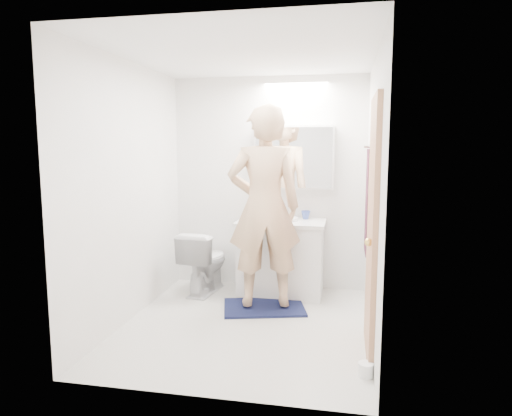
% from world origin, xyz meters
% --- Properties ---
extents(floor, '(2.50, 2.50, 0.00)m').
position_xyz_m(floor, '(0.00, 0.00, 0.00)').
color(floor, silver).
rests_on(floor, ground).
extents(ceiling, '(2.50, 2.50, 0.00)m').
position_xyz_m(ceiling, '(0.00, 0.00, 2.40)').
color(ceiling, white).
rests_on(ceiling, floor).
extents(wall_back, '(2.50, 0.00, 2.50)m').
position_xyz_m(wall_back, '(0.00, 1.25, 1.20)').
color(wall_back, white).
rests_on(wall_back, floor).
extents(wall_front, '(2.50, 0.00, 2.50)m').
position_xyz_m(wall_front, '(0.00, -1.25, 1.20)').
color(wall_front, white).
rests_on(wall_front, floor).
extents(wall_left, '(0.00, 2.50, 2.50)m').
position_xyz_m(wall_left, '(-1.10, 0.00, 1.20)').
color(wall_left, white).
rests_on(wall_left, floor).
extents(wall_right, '(0.00, 2.50, 2.50)m').
position_xyz_m(wall_right, '(1.10, 0.00, 1.20)').
color(wall_right, white).
rests_on(wall_right, floor).
extents(vanity_cabinet, '(0.90, 0.55, 0.78)m').
position_xyz_m(vanity_cabinet, '(0.19, 0.96, 0.39)').
color(vanity_cabinet, white).
rests_on(vanity_cabinet, floor).
extents(countertop, '(0.95, 0.58, 0.04)m').
position_xyz_m(countertop, '(0.19, 0.96, 0.80)').
color(countertop, silver).
rests_on(countertop, vanity_cabinet).
extents(sink_basin, '(0.36, 0.36, 0.03)m').
position_xyz_m(sink_basin, '(0.19, 0.99, 0.84)').
color(sink_basin, white).
rests_on(sink_basin, countertop).
extents(faucet, '(0.02, 0.02, 0.16)m').
position_xyz_m(faucet, '(0.19, 1.19, 0.90)').
color(faucet, '#B8B8BD').
rests_on(faucet, countertop).
extents(medicine_cabinet, '(0.88, 0.14, 0.70)m').
position_xyz_m(medicine_cabinet, '(0.30, 1.18, 1.50)').
color(medicine_cabinet, white).
rests_on(medicine_cabinet, wall_back).
extents(mirror_panel, '(0.84, 0.01, 0.66)m').
position_xyz_m(mirror_panel, '(0.30, 1.10, 1.50)').
color(mirror_panel, silver).
rests_on(mirror_panel, medicine_cabinet).
extents(toilet, '(0.48, 0.73, 0.70)m').
position_xyz_m(toilet, '(-0.65, 0.85, 0.35)').
color(toilet, white).
rests_on(toilet, floor).
extents(bath_rug, '(0.91, 0.73, 0.02)m').
position_xyz_m(bath_rug, '(0.09, 0.45, 0.01)').
color(bath_rug, '#12193B').
rests_on(bath_rug, floor).
extents(person, '(0.81, 0.64, 1.97)m').
position_xyz_m(person, '(0.09, 0.45, 1.03)').
color(person, tan).
rests_on(person, bath_rug).
extents(door, '(0.04, 0.80, 2.00)m').
position_xyz_m(door, '(1.08, -0.35, 1.00)').
color(door, '#A47652').
rests_on(door, wall_right).
extents(door_knob, '(0.06, 0.06, 0.06)m').
position_xyz_m(door_knob, '(1.04, -0.65, 0.95)').
color(door_knob, gold).
rests_on(door_knob, door).
extents(towel, '(0.02, 0.42, 1.00)m').
position_xyz_m(towel, '(1.08, 0.55, 1.10)').
color(towel, black).
rests_on(towel, wall_right).
extents(towel_hook, '(0.07, 0.02, 0.02)m').
position_xyz_m(towel_hook, '(1.07, 0.55, 1.62)').
color(towel_hook, silver).
rests_on(towel_hook, wall_right).
extents(soap_bottle_a, '(0.09, 0.09, 0.23)m').
position_xyz_m(soap_bottle_a, '(-0.13, 1.11, 0.94)').
color(soap_bottle_a, '#CDB684').
rests_on(soap_bottle_a, countertop).
extents(soap_bottle_b, '(0.08, 0.09, 0.17)m').
position_xyz_m(soap_bottle_b, '(0.05, 1.15, 0.90)').
color(soap_bottle_b, '#587EBD').
rests_on(soap_bottle_b, countertop).
extents(toothbrush_cup, '(0.12, 0.12, 0.09)m').
position_xyz_m(toothbrush_cup, '(0.44, 1.12, 0.87)').
color(toothbrush_cup, '#384FA9').
rests_on(toothbrush_cup, countertop).
extents(toilet_paper_roll, '(0.11, 0.11, 0.10)m').
position_xyz_m(toilet_paper_roll, '(1.04, -0.76, 0.05)').
color(toilet_paper_roll, white).
rests_on(toilet_paper_roll, floor).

